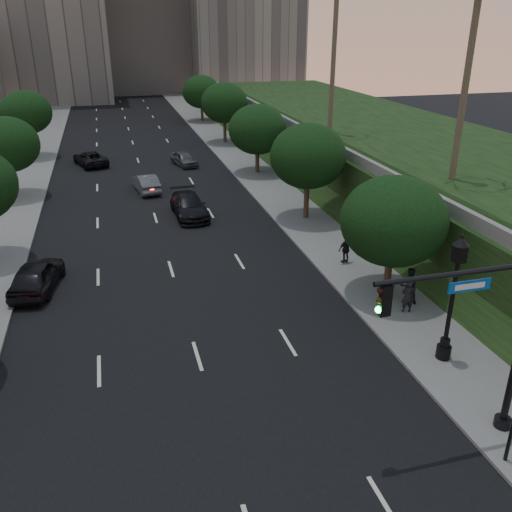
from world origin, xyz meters
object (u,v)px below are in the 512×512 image
object	(u,v)px
street_lamp	(451,305)
pedestrian_a	(408,296)
sedan_mid_left	(146,183)
pedestrian_c	(346,249)
sedan_near_left	(37,276)
sedan_near_right	(189,206)
pedestrian_b	(409,286)
sedan_far_left	(90,158)
traffic_signal_mast	(492,343)
sedan_far_right	(184,159)

from	to	relation	value
street_lamp	pedestrian_a	size ratio (longest dim) A/B	3.40
sedan_mid_left	pedestrian_c	xyz separation A→B (m)	(9.84, -17.83, 0.26)
sedan_near_left	sedan_near_right	world-z (taller)	sedan_near_left
pedestrian_b	sedan_far_left	bearing A→B (deg)	-56.13
sedan_near_right	pedestrian_b	bearing A→B (deg)	-64.81
traffic_signal_mast	pedestrian_c	distance (m)	14.47
pedestrian_a	pedestrian_c	xyz separation A→B (m)	(-0.45, 6.10, 0.02)
street_lamp	sedan_far_right	world-z (taller)	street_lamp
pedestrian_a	pedestrian_c	distance (m)	6.12
traffic_signal_mast	pedestrian_b	bearing A→B (deg)	74.41
sedan_near_left	sedan_far_left	bearing A→B (deg)	-84.24
traffic_signal_mast	sedan_near_right	xyz separation A→B (m)	(-5.86, 24.92, -2.89)
sedan_far_left	sedan_far_right	bearing A→B (deg)	146.51
sedan_near_left	traffic_signal_mast	bearing A→B (deg)	145.71
sedan_far_left	sedan_mid_left	bearing A→B (deg)	95.55
sedan_mid_left	pedestrian_a	xyz separation A→B (m)	(10.29, -23.94, 0.25)
sedan_far_left	sedan_near_right	size ratio (longest dim) A/B	0.93
sedan_near_left	pedestrian_c	bearing A→B (deg)	-173.40
sedan_near_right	pedestrian_b	xyz separation A→B (m)	(8.32, -16.10, 0.31)
traffic_signal_mast	sedan_near_right	world-z (taller)	traffic_signal_mast
sedan_near_left	street_lamp	bearing A→B (deg)	157.14
street_lamp	pedestrian_c	world-z (taller)	street_lamp
sedan_mid_left	pedestrian_a	bearing A→B (deg)	105.22
street_lamp	sedan_near_left	bearing A→B (deg)	146.17
street_lamp	pedestrian_b	distance (m)	4.98
sedan_far_right	sedan_near_right	bearing A→B (deg)	-111.35
pedestrian_b	sedan_near_left	bearing A→B (deg)	-11.07
traffic_signal_mast	sedan_far_right	world-z (taller)	traffic_signal_mast
sedan_near_right	sedan_far_right	distance (m)	15.06
pedestrian_b	sedan_near_right	bearing A→B (deg)	-53.35
street_lamp	sedan_near_left	xyz separation A→B (m)	(-16.77, 11.24, -1.82)
street_lamp	sedan_far_left	world-z (taller)	street_lamp
sedan_mid_left	sedan_near_right	xyz separation A→B (m)	(2.47, -7.05, 0.05)
pedestrian_b	pedestrian_a	bearing A→B (deg)	67.13
traffic_signal_mast	sedan_far_left	bearing A→B (deg)	106.87
traffic_signal_mast	sedan_far_right	size ratio (longest dim) A/B	1.76
sedan_far_right	pedestrian_a	size ratio (longest dim) A/B	2.41
sedan_far_left	pedestrian_b	xyz separation A→B (m)	(15.29, -33.49, 0.40)
pedestrian_c	sedan_far_left	bearing A→B (deg)	-74.80
sedan_near_left	sedan_mid_left	xyz separation A→B (m)	(6.95, 16.55, -0.09)
traffic_signal_mast	sedan_mid_left	size ratio (longest dim) A/B	1.58
street_lamp	sedan_mid_left	xyz separation A→B (m)	(-9.81, 27.79, -1.91)
sedan_far_left	pedestrian_a	bearing A→B (deg)	95.35
sedan_mid_left	sedan_far_left	distance (m)	11.27
sedan_near_left	pedestrian_a	bearing A→B (deg)	167.78
pedestrian_c	street_lamp	bearing A→B (deg)	78.09
sedan_far_right	sedan_far_left	bearing A→B (deg)	150.07
sedan_near_left	sedan_far_left	size ratio (longest dim) A/B	0.96
traffic_signal_mast	sedan_near_left	world-z (taller)	traffic_signal_mast
sedan_mid_left	sedan_far_left	size ratio (longest dim) A/B	0.89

